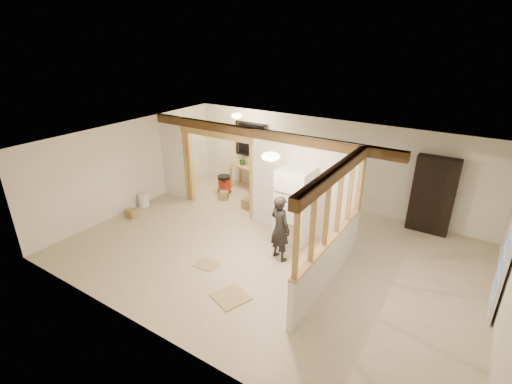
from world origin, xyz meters
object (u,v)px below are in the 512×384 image
Objects in this scene: work_table at (250,177)px; bookshelf at (433,195)px; woman at (280,228)px; shop_vac at (224,184)px; refrigerator at (295,206)px.

work_table is 0.64× the size of bookshelf.
woman is 4.07m from shop_vac.
refrigerator is 3.47m from bookshelf.
shop_vac is at bearing -114.93° from work_table.
work_table is 0.88m from shop_vac.
woman is 1.22× the size of work_table.
bookshelf reaches higher than refrigerator.
refrigerator reaches higher than woman.
shop_vac is at bearing 156.11° from refrigerator.
refrigerator is 0.94× the size of bookshelf.
refrigerator reaches higher than work_table.
bookshelf is (5.33, 0.13, 0.59)m from work_table.
work_table is at bearing 141.70° from refrigerator.
bookshelf is (2.65, 2.24, 0.06)m from refrigerator.
work_table is (-2.68, 2.11, -0.52)m from refrigerator.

